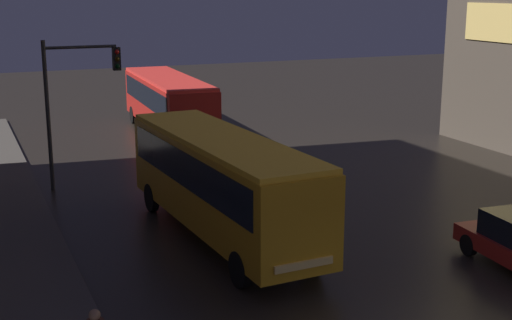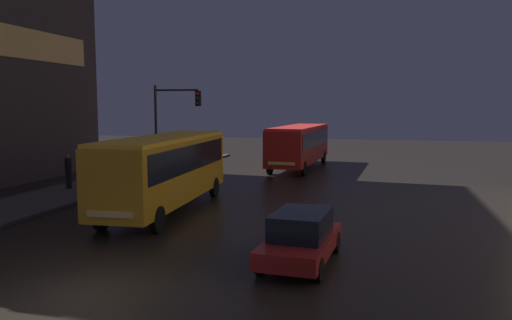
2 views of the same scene
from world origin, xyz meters
name	(u,v)px [view 2 (image 2 of 2)]	position (x,y,z in m)	size (l,w,h in m)	color
ground_plane	(82,299)	(0.00, 0.00, 0.00)	(120.00, 120.00, 0.00)	black
sidewalk_left	(38,201)	(-9.00, 10.00, 0.07)	(4.00, 48.00, 0.15)	#47423D
bus_near	(166,165)	(-2.30, 9.83, 2.03)	(2.99, 10.38, 3.29)	orange
bus_far	(299,142)	(0.82, 26.33, 1.93)	(3.01, 10.96, 3.13)	#AD1E19
car_taxi	(301,237)	(4.61, 4.10, 0.78)	(2.04, 4.32, 1.53)	maroon
pedestrian_near	(68,169)	(-9.59, 13.24, 1.24)	(0.49, 0.49, 1.85)	black
traffic_light_main	(172,117)	(-5.45, 17.59, 3.94)	(2.97, 0.35, 5.84)	#2D2D2D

